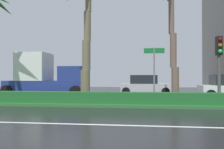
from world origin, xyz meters
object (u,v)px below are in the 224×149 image
at_px(palm_tree_centre_left, 88,2).
at_px(box_truck_lead, 46,77).
at_px(traffic_signal_median_right, 219,57).
at_px(car_in_traffic_leading, 145,85).
at_px(street_name_sign, 154,67).

relative_size(palm_tree_centre_left, box_truck_lead, 1.22).
relative_size(palm_tree_centre_left, traffic_signal_median_right, 2.21).
bearing_deg(car_in_traffic_leading, palm_tree_centre_left, -119.22).
distance_m(traffic_signal_median_right, box_truck_lead, 12.61).
height_order(palm_tree_centre_left, box_truck_lead, palm_tree_centre_left).
bearing_deg(car_in_traffic_leading, street_name_sign, -87.62).
xyz_separation_m(palm_tree_centre_left, street_name_sign, (3.94, -1.21, -4.09)).
relative_size(traffic_signal_median_right, car_in_traffic_leading, 0.82).
bearing_deg(palm_tree_centre_left, car_in_traffic_leading, 60.78).
relative_size(street_name_sign, car_in_traffic_leading, 0.70).
bearing_deg(car_in_traffic_leading, traffic_signal_median_right, -65.97).
bearing_deg(car_in_traffic_leading, box_truck_lead, -160.36).
height_order(palm_tree_centre_left, street_name_sign, palm_tree_centre_left).
bearing_deg(box_truck_lead, car_in_traffic_leading, 19.64).
xyz_separation_m(traffic_signal_median_right, box_truck_lead, (-11.45, 5.18, -1.04)).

